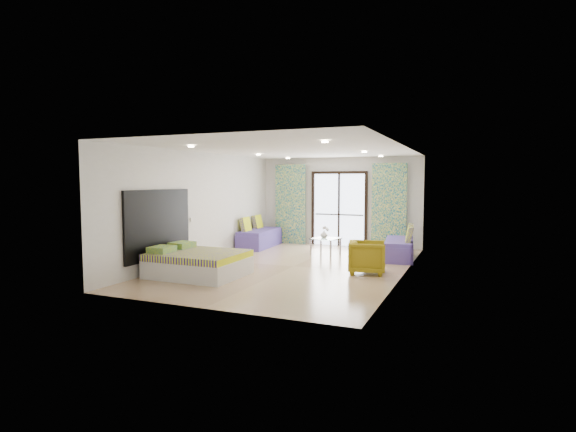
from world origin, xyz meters
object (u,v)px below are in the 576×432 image
at_px(bed, 198,263).
at_px(daybed_left, 259,237).
at_px(armchair, 367,256).
at_px(coffee_table, 326,240).
at_px(daybed_right, 400,248).

distance_m(bed, daybed_left, 4.25).
bearing_deg(daybed_left, armchair, -37.54).
xyz_separation_m(coffee_table, armchair, (1.59, -2.03, -0.01)).
bearing_deg(armchair, daybed_left, 43.74).
distance_m(coffee_table, armchair, 2.57).
bearing_deg(coffee_table, daybed_left, 165.81).
xyz_separation_m(daybed_left, daybed_right, (4.23, -0.45, -0.02)).
height_order(bed, armchair, armchair).
xyz_separation_m(daybed_left, armchair, (3.87, -2.60, 0.10)).
relative_size(daybed_right, armchair, 2.39).
distance_m(bed, armchair, 3.60).
bearing_deg(coffee_table, bed, -114.36).
height_order(bed, daybed_right, daybed_right).
relative_size(coffee_table, armchair, 1.01).
height_order(coffee_table, armchair, coffee_table).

